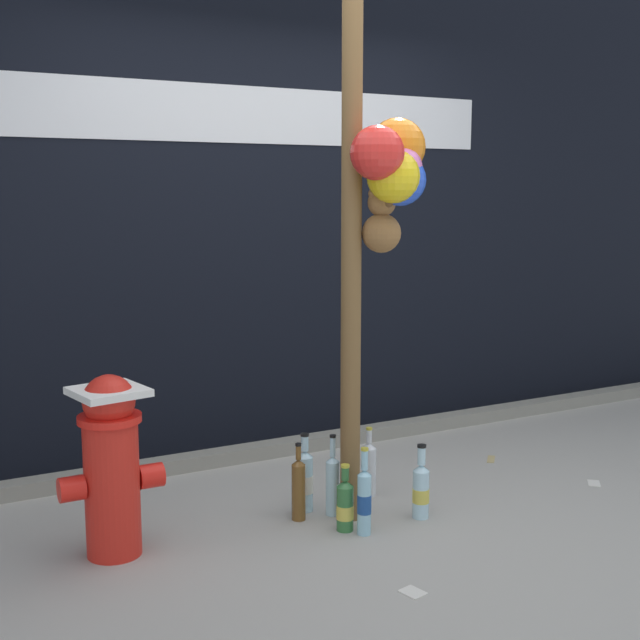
# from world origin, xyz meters

# --- Properties ---
(ground_plane) EXTENTS (14.00, 14.00, 0.00)m
(ground_plane) POSITION_xyz_m (0.00, 0.00, 0.00)
(ground_plane) COLOR #9E9B93
(building_wall) EXTENTS (10.00, 0.21, 3.35)m
(building_wall) POSITION_xyz_m (-0.00, 1.65, 1.67)
(building_wall) COLOR black
(building_wall) RESTS_ON ground_plane
(curb_strip) EXTENTS (8.00, 0.12, 0.08)m
(curb_strip) POSITION_xyz_m (0.00, 1.25, 0.04)
(curb_strip) COLOR gray
(curb_strip) RESTS_ON ground_plane
(memorial_post) EXTENTS (0.60, 0.37, 3.01)m
(memorial_post) POSITION_xyz_m (-0.09, 0.16, 1.73)
(memorial_post) COLOR brown
(memorial_post) RESTS_ON ground_plane
(fire_hydrant) EXTENTS (0.44, 0.32, 0.78)m
(fire_hydrant) POSITION_xyz_m (-1.26, 0.36, 0.41)
(fire_hydrant) COLOR red
(fire_hydrant) RESTS_ON ground_plane
(bottle_0) EXTENTS (0.07, 0.07, 0.35)m
(bottle_0) POSITION_xyz_m (0.05, 0.44, 0.14)
(bottle_0) COLOR silver
(bottle_0) RESTS_ON ground_plane
(bottle_1) EXTENTS (0.06, 0.06, 0.40)m
(bottle_1) POSITION_xyz_m (-0.22, 0.04, 0.16)
(bottle_1) COLOR #93CCE0
(bottle_1) RESTS_ON ground_plane
(bottle_2) EXTENTS (0.08, 0.08, 0.31)m
(bottle_2) POSITION_xyz_m (-0.28, 0.12, 0.12)
(bottle_2) COLOR #337038
(bottle_2) RESTS_ON ground_plane
(bottle_3) EXTENTS (0.08, 0.08, 0.38)m
(bottle_3) POSITION_xyz_m (-0.33, 0.41, 0.15)
(bottle_3) COLOR #B2DBEA
(bottle_3) RESTS_ON ground_plane
(bottle_4) EXTENTS (0.06, 0.06, 0.39)m
(bottle_4) POSITION_xyz_m (-0.24, 0.30, 0.15)
(bottle_4) COLOR #B2DBEA
(bottle_4) RESTS_ON ground_plane
(bottle_5) EXTENTS (0.06, 0.06, 0.37)m
(bottle_5) POSITION_xyz_m (-0.40, 0.33, 0.15)
(bottle_5) COLOR brown
(bottle_5) RESTS_ON ground_plane
(bottle_6) EXTENTS (0.08, 0.08, 0.35)m
(bottle_6) POSITION_xyz_m (0.11, 0.08, 0.14)
(bottle_6) COLOR #B2DBEA
(bottle_6) RESTS_ON ground_plane
(litter_0) EXTENTS (0.11, 0.11, 0.01)m
(litter_0) POSITION_xyz_m (1.18, 0.02, 0.00)
(litter_0) COLOR silver
(litter_0) RESTS_ON ground_plane
(litter_1) EXTENTS (0.12, 0.12, 0.01)m
(litter_1) POSITION_xyz_m (0.96, 0.59, 0.00)
(litter_1) COLOR tan
(litter_1) RESTS_ON ground_plane
(litter_2) EXTENTS (0.09, 0.11, 0.01)m
(litter_2) POSITION_xyz_m (-0.35, -0.53, 0.00)
(litter_2) COLOR silver
(litter_2) RESTS_ON ground_plane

